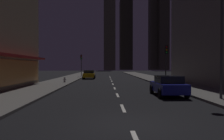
% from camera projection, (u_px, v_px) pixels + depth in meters
% --- Properties ---
extents(ground_plane, '(78.00, 136.00, 0.10)m').
position_uv_depth(ground_plane, '(110.00, 79.00, 40.43)').
color(ground_plane, black).
extents(sidewalk_right, '(4.00, 76.00, 0.15)m').
position_uv_depth(sidewalk_right, '(150.00, 78.00, 40.63)').
color(sidewalk_right, '#605E59').
rests_on(sidewalk_right, ground).
extents(sidewalk_left, '(4.00, 76.00, 0.15)m').
position_uv_depth(sidewalk_left, '(70.00, 78.00, 40.23)').
color(sidewalk_left, '#605E59').
rests_on(sidewalk_left, ground).
extents(lane_marking_center, '(0.16, 43.80, 0.01)m').
position_uv_depth(lane_marking_center, '(113.00, 84.00, 27.24)').
color(lane_marking_center, silver).
rests_on(lane_marking_center, ground).
extents(skyscraper_distant_tall, '(5.95, 8.43, 40.12)m').
position_uv_depth(skyscraper_distant_tall, '(109.00, 32.00, 121.48)').
color(skyscraper_distant_tall, brown).
rests_on(skyscraper_distant_tall, ground).
extents(skyscraper_distant_mid, '(7.21, 7.97, 40.69)m').
position_uv_depth(skyscraper_distant_mid, '(126.00, 35.00, 136.16)').
color(skyscraper_distant_mid, '#2E2B22').
rests_on(skyscraper_distant_mid, ground).
extents(skyscraper_distant_short, '(7.71, 7.18, 53.21)m').
position_uv_depth(skyscraper_distant_short, '(156.00, 23.00, 130.21)').
color(skyscraper_distant_short, '#3B382C').
rests_on(skyscraper_distant_short, ground).
extents(skyscraper_distant_slender, '(5.47, 8.68, 40.38)m').
position_uv_depth(skyscraper_distant_slender, '(163.00, 33.00, 127.46)').
color(skyscraper_distant_slender, '#3D3A2D').
rests_on(skyscraper_distant_slender, ground).
extents(car_parked_near, '(1.98, 4.24, 1.45)m').
position_uv_depth(car_parked_near, '(168.00, 86.00, 16.50)').
color(car_parked_near, navy).
rests_on(car_parked_near, ground).
extents(car_parked_far, '(1.98, 4.24, 1.45)m').
position_uv_depth(car_parked_far, '(89.00, 74.00, 38.57)').
color(car_parked_far, gold).
rests_on(car_parked_far, ground).
extents(fire_hydrant_far_left, '(0.42, 0.30, 0.65)m').
position_uv_depth(fire_hydrant_far_left, '(65.00, 80.00, 28.39)').
color(fire_hydrant_far_left, '#B2B2B2').
rests_on(fire_hydrant_far_left, sidewalk_left).
extents(traffic_light_near_right, '(0.32, 0.48, 4.20)m').
position_uv_depth(traffic_light_near_right, '(166.00, 56.00, 24.25)').
color(traffic_light_near_right, '#2D2D2D').
rests_on(traffic_light_near_right, sidewalk_right).
extents(traffic_light_far_left, '(0.32, 0.48, 4.20)m').
position_uv_depth(traffic_light_far_left, '(81.00, 61.00, 44.13)').
color(traffic_light_far_left, '#2D2D2D').
rests_on(traffic_light_far_left, sidewalk_left).
extents(street_lamp_right, '(1.96, 0.56, 6.58)m').
position_uv_depth(street_lamp_right, '(208.00, 18.00, 14.03)').
color(street_lamp_right, '#38383D').
rests_on(street_lamp_right, sidewalk_right).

